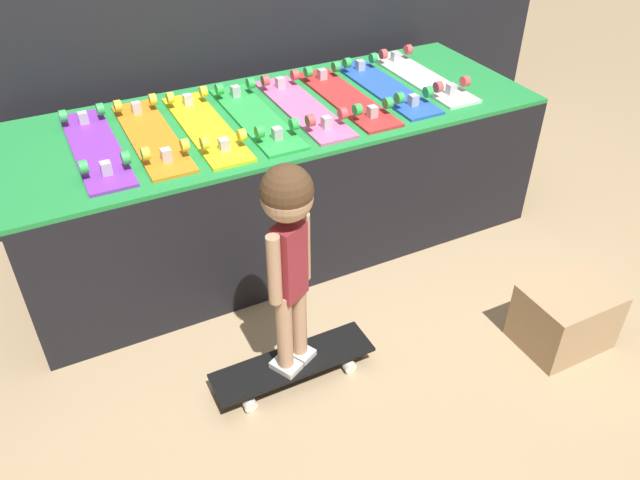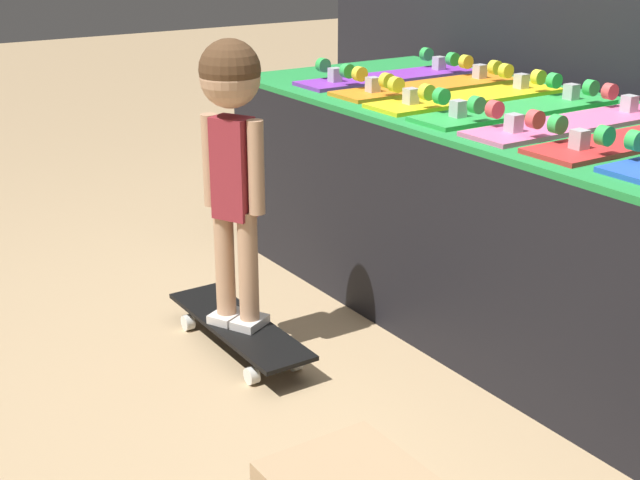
{
  "view_description": "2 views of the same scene",
  "coord_description": "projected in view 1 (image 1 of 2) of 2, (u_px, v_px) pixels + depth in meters",
  "views": [
    {
      "loc": [
        -1.04,
        -1.86,
        1.94
      ],
      "look_at": [
        -0.08,
        0.03,
        0.39
      ],
      "focal_mm": 35.0,
      "sensor_mm": 36.0,
      "label": 1
    },
    {
      "loc": [
        1.9,
        -1.47,
        1.3
      ],
      "look_at": [
        -0.14,
        -0.13,
        0.4
      ],
      "focal_mm": 50.0,
      "sensor_mm": 36.0,
      "label": 2
    }
  ],
  "objects": [
    {
      "name": "skateboard_blue_on_rack",
      "position": [
        385.0,
        86.0,
        3.11
      ],
      "size": [
        0.19,
        0.76,
        0.09
      ],
      "color": "blue",
      "rests_on": "display_rack"
    },
    {
      "name": "storage_box",
      "position": [
        565.0,
        316.0,
        2.61
      ],
      "size": [
        0.37,
        0.28,
        0.27
      ],
      "color": "tan",
      "rests_on": "ground_plane"
    },
    {
      "name": "skateboard_orange_on_rack",
      "position": [
        151.0,
        135.0,
        2.68
      ],
      "size": [
        0.19,
        0.76,
        0.09
      ],
      "color": "orange",
      "rests_on": "display_rack"
    },
    {
      "name": "skateboard_red_on_rack",
      "position": [
        346.0,
        96.0,
        3.01
      ],
      "size": [
        0.19,
        0.76,
        0.09
      ],
      "color": "red",
      "rests_on": "display_rack"
    },
    {
      "name": "child",
      "position": [
        288.0,
        235.0,
        2.1
      ],
      "size": [
        0.2,
        0.18,
        0.88
      ],
      "rotation": [
        0.0,
        0.0,
        0.47
      ],
      "color": "silver",
      "rests_on": "skateboard_on_floor"
    },
    {
      "name": "skateboard_yellow_on_rack",
      "position": [
        205.0,
        125.0,
        2.75
      ],
      "size": [
        0.19,
        0.76,
        0.09
      ],
      "color": "yellow",
      "rests_on": "display_rack"
    },
    {
      "name": "display_rack",
      "position": [
        280.0,
        177.0,
        3.12
      ],
      "size": [
        2.48,
        0.92,
        0.7
      ],
      "color": "black",
      "rests_on": "ground_plane"
    },
    {
      "name": "skateboard_on_floor",
      "position": [
        293.0,
        364.0,
        2.48
      ],
      "size": [
        0.66,
        0.18,
        0.09
      ],
      "color": "black",
      "rests_on": "ground_plane"
    },
    {
      "name": "skateboard_white_on_rack",
      "position": [
        421.0,
        76.0,
        3.22
      ],
      "size": [
        0.19,
        0.76,
        0.09
      ],
      "color": "white",
      "rests_on": "display_rack"
    },
    {
      "name": "skateboard_purple_on_rack",
      "position": [
        95.0,
        146.0,
        2.6
      ],
      "size": [
        0.19,
        0.76,
        0.09
      ],
      "color": "purple",
      "rests_on": "display_rack"
    },
    {
      "name": "ground_plane",
      "position": [
        339.0,
        306.0,
        2.86
      ],
      "size": [
        16.0,
        16.0,
        0.0
      ],
      "primitive_type": "plane",
      "color": "tan"
    },
    {
      "name": "skateboard_pink_on_rack",
      "position": [
        302.0,
        106.0,
        2.92
      ],
      "size": [
        0.19,
        0.76,
        0.09
      ],
      "color": "pink",
      "rests_on": "display_rack"
    },
    {
      "name": "skateboard_green_on_rack",
      "position": [
        255.0,
        116.0,
        2.84
      ],
      "size": [
        0.19,
        0.76,
        0.09
      ],
      "color": "green",
      "rests_on": "display_rack"
    }
  ]
}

